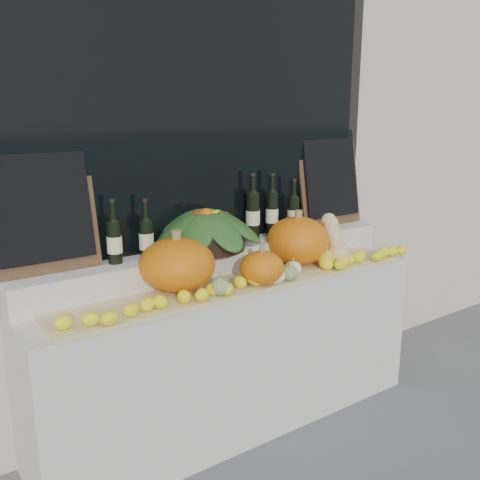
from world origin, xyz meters
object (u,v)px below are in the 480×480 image
pumpkin_left (177,264)px  pumpkin_right (298,240)px  produce_bowl (206,229)px  butternut_squash (335,243)px  wine_bottle_tall (253,215)px

pumpkin_left → pumpkin_right: bearing=0.5°
pumpkin_left → produce_bowl: (0.28, 0.17, 0.11)m
pumpkin_left → butternut_squash: (0.99, -0.11, -0.01)m
produce_bowl → pumpkin_left: bearing=-148.1°
pumpkin_left → butternut_squash: size_ratio=1.32×
butternut_squash → pumpkin_right: bearing=147.7°
butternut_squash → produce_bowl: produce_bowl is taller
pumpkin_right → butternut_squash: 0.22m
pumpkin_left → wine_bottle_tall: 0.67m
produce_bowl → wine_bottle_tall: 0.35m
pumpkin_right → butternut_squash: (0.19, -0.12, -0.02)m
pumpkin_right → wine_bottle_tall: size_ratio=0.95×
pumpkin_right → wine_bottle_tall: bearing=131.9°
butternut_squash → produce_bowl: bearing=158.2°
pumpkin_right → pumpkin_left: bearing=-179.5°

